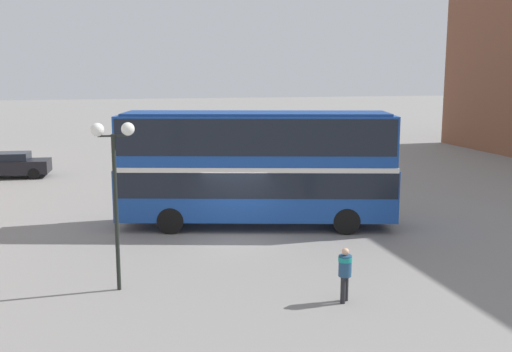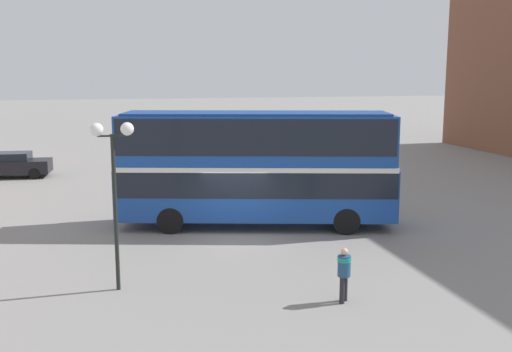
{
  "view_description": "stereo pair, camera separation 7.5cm",
  "coord_description": "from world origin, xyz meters",
  "px_view_note": "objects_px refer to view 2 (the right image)",
  "views": [
    {
      "loc": [
        -4.64,
        -21.79,
        6.38
      ],
      "look_at": [
        1.15,
        1.64,
        2.13
      ],
      "focal_mm": 42.0,
      "sensor_mm": 36.0,
      "label": 1
    },
    {
      "loc": [
        -4.56,
        -21.81,
        6.38
      ],
      "look_at": [
        1.15,
        1.64,
        2.13
      ],
      "focal_mm": 42.0,
      "sensor_mm": 36.0,
      "label": 2
    }
  ],
  "objects_px": {
    "pedestrian_foreground": "(344,269)",
    "street_lamp_twin_globe": "(113,161)",
    "parked_car_kerb_near": "(14,165)",
    "double_decker_bus": "(256,162)"
  },
  "relations": [
    {
      "from": "pedestrian_foreground",
      "to": "street_lamp_twin_globe",
      "type": "xyz_separation_m",
      "value": [
        -6.1,
        2.49,
        2.9
      ]
    },
    {
      "from": "pedestrian_foreground",
      "to": "parked_car_kerb_near",
      "type": "xyz_separation_m",
      "value": [
        -11.92,
        23.38,
        -0.17
      ]
    },
    {
      "from": "double_decker_bus",
      "to": "street_lamp_twin_globe",
      "type": "xyz_separation_m",
      "value": [
        -5.68,
        -6.1,
        1.14
      ]
    },
    {
      "from": "street_lamp_twin_globe",
      "to": "pedestrian_foreground",
      "type": "bearing_deg",
      "value": -22.2
    },
    {
      "from": "parked_car_kerb_near",
      "to": "street_lamp_twin_globe",
      "type": "bearing_deg",
      "value": -69.77
    },
    {
      "from": "double_decker_bus",
      "to": "pedestrian_foreground",
      "type": "distance_m",
      "value": 8.77
    },
    {
      "from": "pedestrian_foreground",
      "to": "parked_car_kerb_near",
      "type": "relative_size",
      "value": 0.36
    },
    {
      "from": "parked_car_kerb_near",
      "to": "double_decker_bus",
      "type": "bearing_deg",
      "value": -47.49
    },
    {
      "from": "parked_car_kerb_near",
      "to": "street_lamp_twin_globe",
      "type": "relative_size",
      "value": 0.87
    },
    {
      "from": "double_decker_bus",
      "to": "parked_car_kerb_near",
      "type": "relative_size",
      "value": 2.68
    }
  ]
}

